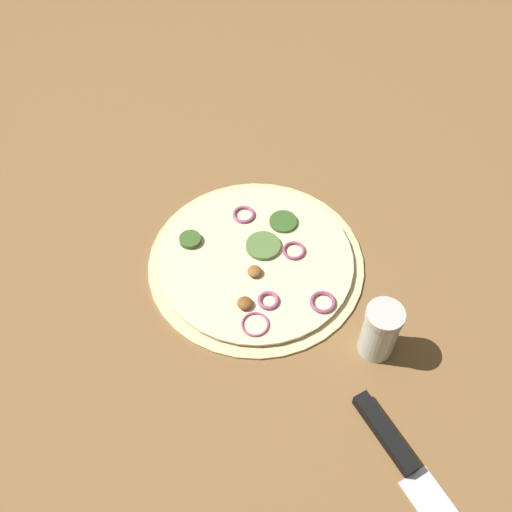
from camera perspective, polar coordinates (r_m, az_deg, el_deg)
The scene contains 4 objects.
ground_plane at distance 0.91m, azimuth 0.00°, elevation -0.69°, with size 3.00×3.00×0.00m, color brown.
pizza at distance 0.90m, azimuth 0.03°, elevation -0.46°, with size 0.33×0.33×0.02m.
knife at distance 0.78m, azimuth 14.42°, elevation -19.00°, with size 0.12×0.30×0.02m.
spice_jar at distance 0.81m, azimuth 11.74°, elevation -7.00°, with size 0.05×0.05×0.09m.
Camera 1 is at (0.12, 0.52, 0.73)m, focal length 42.00 mm.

